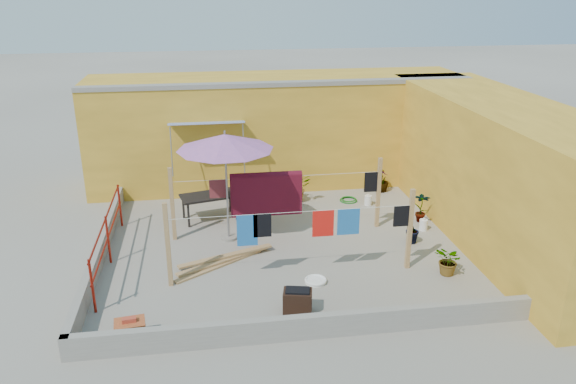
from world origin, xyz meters
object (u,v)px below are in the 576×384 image
at_px(brazier, 298,301).
at_px(white_basin, 316,281).
at_px(outdoor_table, 209,197).
at_px(plant_back_a, 297,188).
at_px(brick_stack, 130,331).
at_px(water_jug_b, 368,200).
at_px(green_hose, 348,200).
at_px(water_jug_a, 423,225).
at_px(patio_umbrella, 225,143).

distance_m(brazier, white_basin, 1.17).
distance_m(outdoor_table, plant_back_a, 2.60).
xyz_separation_m(outdoor_table, brazier, (1.51, -4.66, -0.37)).
bearing_deg(brick_stack, water_jug_b, 43.11).
height_order(outdoor_table, water_jug_b, outdoor_table).
distance_m(brazier, plant_back_a, 5.63).
relative_size(white_basin, water_jug_b, 1.44).
bearing_deg(brazier, white_basin, 61.71).
relative_size(brick_stack, white_basin, 1.22).
bearing_deg(green_hose, brazier, -113.77).
height_order(white_basin, green_hose, white_basin).
height_order(brazier, green_hose, brazier).
distance_m(outdoor_table, brick_stack, 5.32).
distance_m(outdoor_table, water_jug_b, 4.36).
bearing_deg(green_hose, plant_back_a, 172.36).
bearing_deg(green_hose, water_jug_a, -58.65).
relative_size(outdoor_table, plant_back_a, 1.92).
height_order(water_jug_b, green_hose, water_jug_b).
bearing_deg(plant_back_a, brick_stack, -123.03).
relative_size(outdoor_table, water_jug_a, 4.92).
bearing_deg(brick_stack, patio_umbrella, 63.84).
xyz_separation_m(white_basin, water_jug_b, (2.26, 3.95, 0.10)).
relative_size(brick_stack, brazier, 0.94).
relative_size(water_jug_a, green_hose, 0.64).
relative_size(outdoor_table, green_hose, 3.14).
distance_m(white_basin, water_jug_a, 3.81).
distance_m(white_basin, water_jug_b, 4.56).
bearing_deg(water_jug_a, outdoor_table, 163.98).
bearing_deg(water_jug_b, brick_stack, -136.89).
bearing_deg(brazier, patio_umbrella, 108.01).
height_order(water_jug_a, green_hose, water_jug_a).
height_order(white_basin, plant_back_a, plant_back_a).
height_order(white_basin, water_jug_a, water_jug_a).
relative_size(water_jug_b, plant_back_a, 0.39).
bearing_deg(plant_back_a, green_hose, -7.64).
bearing_deg(outdoor_table, brick_stack, -106.07).
bearing_deg(water_jug_a, water_jug_b, 116.01).
bearing_deg(water_jug_a, plant_back_a, 139.29).
bearing_deg(green_hose, water_jug_b, -40.17).
bearing_deg(brazier, plant_back_a, 80.59).
height_order(patio_umbrella, outdoor_table, patio_umbrella).
bearing_deg(outdoor_table, green_hose, 10.29).
relative_size(brazier, water_jug_b, 1.87).
height_order(brick_stack, brazier, brazier).
bearing_deg(plant_back_a, white_basin, -94.68).
bearing_deg(water_jug_a, green_hose, 121.35).
distance_m(outdoor_table, brazier, 4.91).
xyz_separation_m(water_jug_a, green_hose, (-1.34, 2.20, -0.11)).
distance_m(brick_stack, white_basin, 3.82).
height_order(brazier, plant_back_a, plant_back_a).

